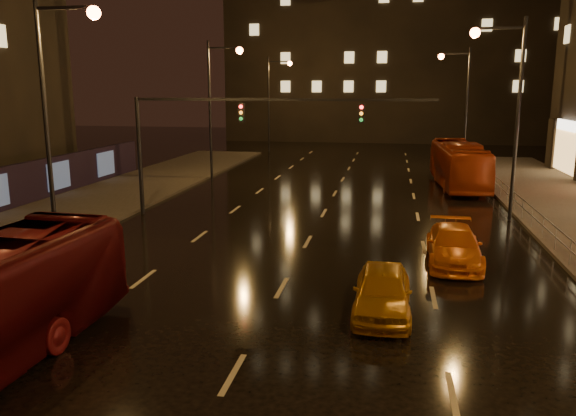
% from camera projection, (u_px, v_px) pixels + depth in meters
% --- Properties ---
extents(ground, '(140.00, 140.00, 0.00)m').
position_uv_depth(ground, '(319.00, 221.00, 28.61)').
color(ground, black).
rests_on(ground, ground).
extents(sidewalk_left, '(7.00, 70.00, 0.15)m').
position_uv_depth(sidewalk_left, '(19.00, 232.00, 26.17)').
color(sidewalk_left, '#38332D').
rests_on(sidewalk_left, ground).
extents(building_distant, '(44.00, 16.00, 36.00)m').
position_uv_depth(building_distant, '(400.00, 2.00, 74.25)').
color(building_distant, black).
rests_on(building_distant, ground).
extents(traffic_signal, '(15.31, 0.32, 6.20)m').
position_uv_depth(traffic_signal, '(222.00, 127.00, 28.53)').
color(traffic_signal, black).
rests_on(traffic_signal, ground).
extents(railing_right, '(0.05, 56.00, 1.00)m').
position_uv_depth(railing_right, '(543.00, 221.00, 24.70)').
color(railing_right, '#99999E').
rests_on(railing_right, sidewalk_right).
extents(bus_curb, '(3.08, 11.17, 3.08)m').
position_uv_depth(bus_curb, '(458.00, 164.00, 38.68)').
color(bus_curb, maroon).
rests_on(bus_curb, ground).
extents(taxi_near, '(1.70, 4.17, 1.42)m').
position_uv_depth(taxi_near, '(382.00, 291.00, 16.63)').
color(taxi_near, '#BC7A11').
rests_on(taxi_near, ground).
extents(taxi_far, '(2.09, 4.87, 1.40)m').
position_uv_depth(taxi_far, '(454.00, 246.00, 21.57)').
color(taxi_far, orange).
rests_on(taxi_far, ground).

